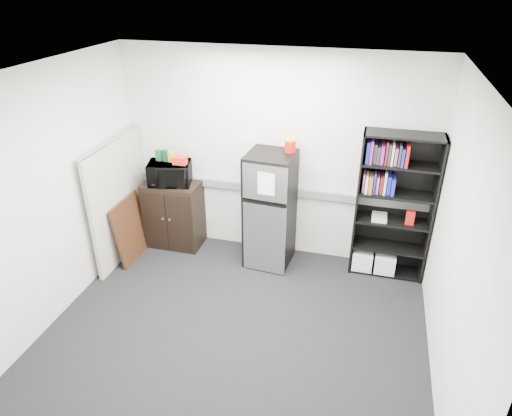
# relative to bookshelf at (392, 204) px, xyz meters

# --- Properties ---
(floor) EXTENTS (4.00, 4.00, 0.00)m
(floor) POSITION_rel_bookshelf_xyz_m (-1.51, -1.57, -0.97)
(floor) COLOR black
(floor) RESTS_ON ground
(wall_back) EXTENTS (4.00, 0.02, 2.70)m
(wall_back) POSITION_rel_bookshelf_xyz_m (-1.51, 0.18, 0.38)
(wall_back) COLOR silver
(wall_back) RESTS_ON floor
(wall_right) EXTENTS (0.02, 3.50, 2.70)m
(wall_right) POSITION_rel_bookshelf_xyz_m (0.49, -1.57, 0.38)
(wall_right) COLOR silver
(wall_right) RESTS_ON floor
(wall_left) EXTENTS (0.02, 3.50, 2.70)m
(wall_left) POSITION_rel_bookshelf_xyz_m (-3.51, -1.57, 0.38)
(wall_left) COLOR silver
(wall_left) RESTS_ON floor
(ceiling) EXTENTS (4.00, 3.50, 0.02)m
(ceiling) POSITION_rel_bookshelf_xyz_m (-1.51, -1.57, 1.73)
(ceiling) COLOR white
(ceiling) RESTS_ON wall_back
(electrical_raceway) EXTENTS (3.92, 0.05, 0.10)m
(electrical_raceway) POSITION_rel_bookshelf_xyz_m (-1.51, 0.15, -0.07)
(electrical_raceway) COLOR slate
(electrical_raceway) RESTS_ON wall_back
(wall_note) EXTENTS (0.14, 0.00, 0.10)m
(wall_note) POSITION_rel_bookshelf_xyz_m (-1.86, 0.18, 0.58)
(wall_note) COLOR white
(wall_note) RESTS_ON wall_back
(bookshelf) EXTENTS (0.90, 0.34, 1.85)m
(bookshelf) POSITION_rel_bookshelf_xyz_m (0.00, 0.00, 0.00)
(bookshelf) COLOR black
(bookshelf) RESTS_ON floor
(cubicle_partition) EXTENTS (0.06, 1.30, 1.62)m
(cubicle_partition) POSITION_rel_bookshelf_xyz_m (-3.41, -0.49, -0.16)
(cubicle_partition) COLOR #AAA297
(cubicle_partition) RESTS_ON floor
(cabinet) EXTENTS (0.75, 0.50, 0.94)m
(cabinet) POSITION_rel_bookshelf_xyz_m (-2.86, -0.07, -0.50)
(cabinet) COLOR black
(cabinet) RESTS_ON floor
(microwave) EXTENTS (0.62, 0.49, 0.30)m
(microwave) POSITION_rel_bookshelf_xyz_m (-2.86, -0.08, 0.11)
(microwave) COLOR black
(microwave) RESTS_ON cabinet
(snack_box_a) EXTENTS (0.08, 0.06, 0.15)m
(snack_box_a) POSITION_rel_bookshelf_xyz_m (-3.01, -0.05, 0.34)
(snack_box_a) COLOR #175329
(snack_box_a) RESTS_ON microwave
(snack_box_b) EXTENTS (0.08, 0.06, 0.15)m
(snack_box_b) POSITION_rel_bookshelf_xyz_m (-2.91, -0.05, 0.34)
(snack_box_b) COLOR #0C3826
(snack_box_b) RESTS_ON microwave
(snack_box_c) EXTENTS (0.08, 0.06, 0.14)m
(snack_box_c) POSITION_rel_bookshelf_xyz_m (-2.83, -0.05, 0.34)
(snack_box_c) COLOR #D2CD13
(snack_box_c) RESTS_ON microwave
(snack_bag) EXTENTS (0.19, 0.11, 0.10)m
(snack_bag) POSITION_rel_bookshelf_xyz_m (-2.69, -0.10, 0.32)
(snack_bag) COLOR red
(snack_bag) RESTS_ON microwave
(refrigerator) EXTENTS (0.61, 0.64, 1.52)m
(refrigerator) POSITION_rel_bookshelf_xyz_m (-1.48, -0.15, -0.21)
(refrigerator) COLOR black
(refrigerator) RESTS_ON floor
(coffee_can) EXTENTS (0.13, 0.13, 0.18)m
(coffee_can) POSITION_rel_bookshelf_xyz_m (-1.27, -0.02, 0.64)
(coffee_can) COLOR #B11808
(coffee_can) RESTS_ON refrigerator
(framed_poster) EXTENTS (0.14, 0.66, 0.84)m
(framed_poster) POSITION_rel_bookshelf_xyz_m (-3.28, -0.54, -0.55)
(framed_poster) COLOR black
(framed_poster) RESTS_ON floor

